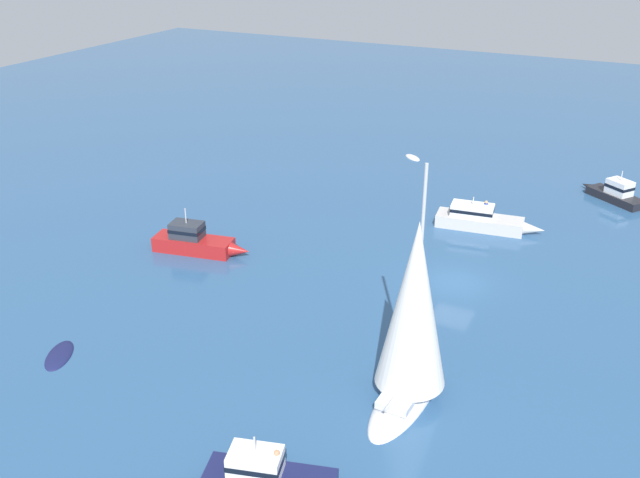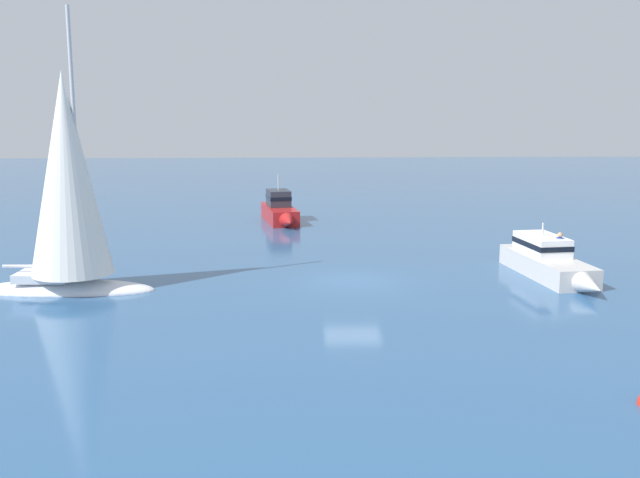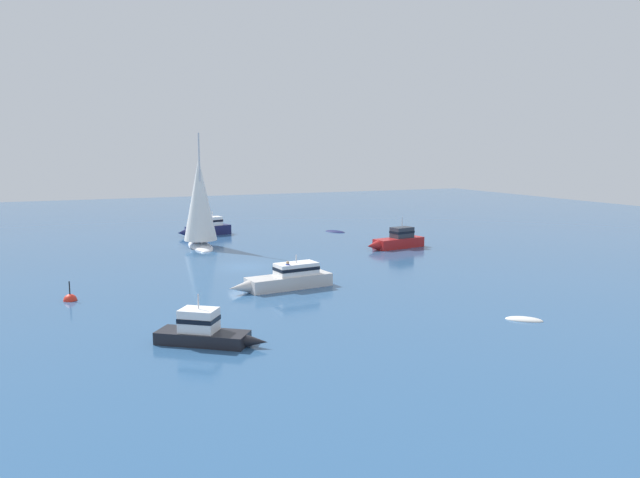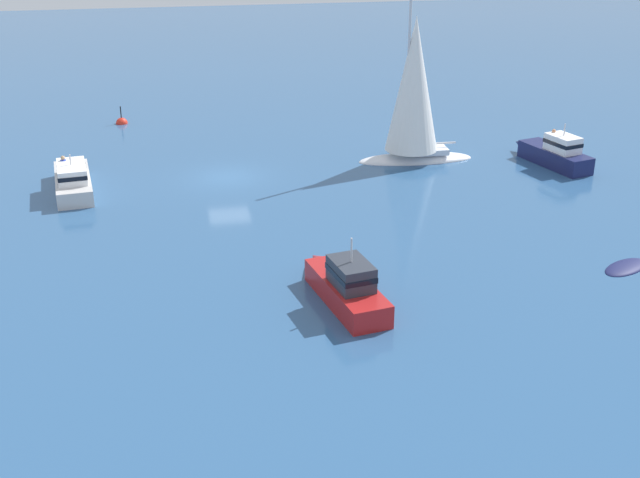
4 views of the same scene
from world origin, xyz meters
name	(u,v)px [view 3 (image 3 of 4)]	position (x,y,z in m)	size (l,w,h in m)	color
ground_plane	(244,267)	(0.00, 0.00, 0.00)	(160.00, 160.00, 0.00)	#2D5684
skiff	(524,320)	(22.20, 10.44, 0.00)	(2.10, 2.22, 0.40)	silver
cabin_cruiser	(397,240)	(-3.43, 17.09, 0.78)	(2.68, 6.89, 3.13)	#B21E1E
powerboat	(288,278)	(8.93, 0.62, 0.73)	(2.65, 7.84, 2.36)	silver
powerboat_1	(207,228)	(-20.36, 1.46, 0.81)	(3.00, 6.59, 2.84)	#191E4C
sailboat	(200,206)	(-11.89, -1.11, 4.20)	(7.50, 3.46, 11.98)	white
powerboat_2	(204,331)	(19.02, -7.71, 0.68)	(4.38, 5.41, 2.60)	black
tender	(335,232)	(-16.85, 16.37, 0.00)	(3.07, 2.44, 0.35)	#191E4C
channel_buoy	(70,300)	(6.63, -13.86, 0.01)	(0.87, 0.87, 1.73)	red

